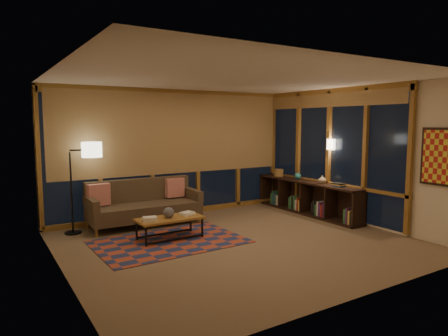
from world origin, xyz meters
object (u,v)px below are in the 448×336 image
sofa (145,203)px  floor_lamp (71,188)px  bookshelf (307,197)px  coffee_table (170,228)px

sofa → floor_lamp: floor_lamp is taller
bookshelf → sofa: bearing=165.2°
bookshelf → coffee_table: bearing=-176.4°
coffee_table → bookshelf: 3.39m
coffee_table → bookshelf: bookshelf is taller
sofa → floor_lamp: (-1.32, 0.14, 0.39)m
sofa → coffee_table: (0.03, -1.11, -0.25)m
floor_lamp → bookshelf: 4.86m
bookshelf → floor_lamp: bearing=167.6°
coffee_table → floor_lamp: (-1.35, 1.26, 0.64)m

